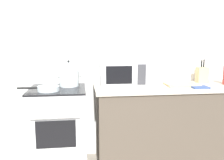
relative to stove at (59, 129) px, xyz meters
name	(u,v)px	position (x,y,z in m)	size (l,w,h in m)	color
back_wall	(113,55)	(0.65, 0.37, 0.79)	(4.40, 0.10, 2.50)	silver
lower_cabinet_right	(167,126)	(1.25, 0.02, -0.02)	(1.64, 0.56, 0.88)	#4C4238
countertop_right	(168,87)	(1.25, 0.02, 0.44)	(1.70, 0.60, 0.04)	#ADA393
stove	(59,129)	(0.00, 0.00, 0.00)	(0.60, 0.64, 0.92)	silver
stock_pot	(69,74)	(0.12, 0.13, 0.59)	(0.31, 0.22, 0.29)	silver
frying_pan	(48,88)	(-0.09, -0.11, 0.48)	(0.42, 0.22, 0.05)	silver
microwave	(122,73)	(0.72, 0.08, 0.61)	(0.50, 0.37, 0.30)	silver
cutting_board	(181,85)	(1.40, 0.00, 0.47)	(0.36, 0.26, 0.02)	tan
knife_block	(202,75)	(1.71, 0.14, 0.56)	(0.13, 0.10, 0.28)	tan
oven_mitt	(200,87)	(1.54, -0.16, 0.47)	(0.18, 0.14, 0.02)	#33477A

